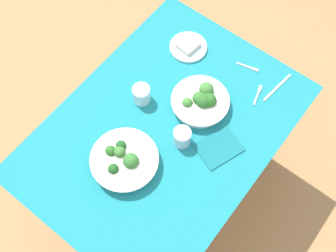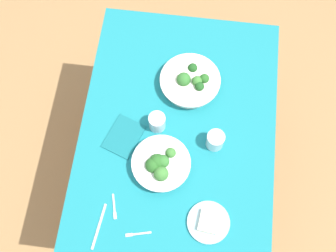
# 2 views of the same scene
# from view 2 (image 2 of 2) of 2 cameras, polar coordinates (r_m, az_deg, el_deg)

# --- Properties ---
(ground_plane) EXTENTS (6.00, 6.00, 0.00)m
(ground_plane) POSITION_cam_2_polar(r_m,az_deg,el_deg) (2.58, 0.97, -6.33)
(ground_plane) COLOR #9E7547
(dining_table) EXTENTS (1.17, 0.84, 0.74)m
(dining_table) POSITION_cam_2_polar(r_m,az_deg,el_deg) (2.01, 1.24, -1.69)
(dining_table) COLOR #197A84
(dining_table) RESTS_ON ground_plane
(broccoli_bowl_far) EXTENTS (0.27, 0.27, 0.09)m
(broccoli_bowl_far) POSITION_cam_2_polar(r_m,az_deg,el_deg) (1.94, 2.96, 5.86)
(broccoli_bowl_far) COLOR silver
(broccoli_bowl_far) RESTS_ON dining_table
(broccoli_bowl_near) EXTENTS (0.24, 0.24, 0.09)m
(broccoli_bowl_near) POSITION_cam_2_polar(r_m,az_deg,el_deg) (1.79, -1.00, -5.07)
(broccoli_bowl_near) COLOR white
(broccoli_bowl_near) RESTS_ON dining_table
(bread_side_plate) EXTENTS (0.17, 0.17, 0.03)m
(bread_side_plate) POSITION_cam_2_polar(r_m,az_deg,el_deg) (1.77, 5.36, -12.49)
(bread_side_plate) COLOR #99C6D1
(bread_side_plate) RESTS_ON dining_table
(water_glass_center) EXTENTS (0.08, 0.08, 0.08)m
(water_glass_center) POSITION_cam_2_polar(r_m,az_deg,el_deg) (1.82, 6.24, -1.88)
(water_glass_center) COLOR silver
(water_glass_center) RESTS_ON dining_table
(water_glass_side) EXTENTS (0.07, 0.07, 0.08)m
(water_glass_side) POSITION_cam_2_polar(r_m,az_deg,el_deg) (1.85, -1.42, 0.67)
(water_glass_side) COLOR silver
(water_glass_side) RESTS_ON dining_table
(fork_by_far_bowl) EXTENTS (0.03, 0.10, 0.00)m
(fork_by_far_bowl) POSITION_cam_2_polar(r_m,az_deg,el_deg) (1.76, -4.09, -14.00)
(fork_by_far_bowl) COLOR #B7B7BC
(fork_by_far_bowl) RESTS_ON dining_table
(fork_by_near_bowl) EXTENTS (0.10, 0.04, 0.00)m
(fork_by_near_bowl) POSITION_cam_2_polar(r_m,az_deg,el_deg) (1.79, -7.08, -10.62)
(fork_by_near_bowl) COLOR #B7B7BC
(fork_by_near_bowl) RESTS_ON dining_table
(table_knife_left) EXTENTS (0.18, 0.03, 0.00)m
(table_knife_left) POSITION_cam_2_polar(r_m,az_deg,el_deg) (1.79, -9.07, -12.90)
(table_knife_left) COLOR #B7B7BC
(table_knife_left) RESTS_ON dining_table
(napkin_folded_upper) EXTENTS (0.20, 0.18, 0.01)m
(napkin_folded_upper) POSITION_cam_2_polar(r_m,az_deg,el_deg) (1.87, -5.83, -1.38)
(napkin_folded_upper) COLOR #156870
(napkin_folded_upper) RESTS_ON dining_table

